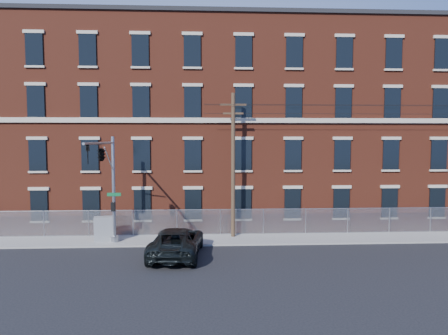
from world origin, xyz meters
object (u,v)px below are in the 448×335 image
Objects in this scene: utility_pole_near at (233,162)px; pickup_truck at (177,242)px; traffic_signal_mast at (105,165)px; utility_cabinet at (105,229)px.

pickup_truck is at bearing -131.60° from utility_pole_near.
utility_pole_near is at bearing 23.14° from traffic_signal_mast.
utility_cabinet is (-0.70, 2.54, -4.44)m from traffic_signal_mast.
pickup_truck is (-3.67, -4.13, -4.49)m from utility_pole_near.
utility_cabinet is at bearing -174.22° from utility_pole_near.
traffic_signal_mast is at bearing -4.96° from pickup_truck.
traffic_signal_mast is at bearing -156.86° from utility_pole_near.
utility_pole_near is at bearing -2.84° from utility_cabinet.
traffic_signal_mast is 6.32m from pickup_truck.
traffic_signal_mast is at bearing -83.24° from utility_cabinet.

